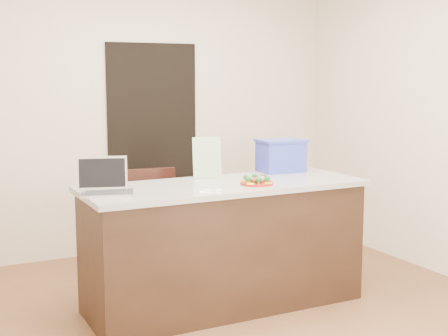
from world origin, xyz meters
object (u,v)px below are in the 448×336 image
chair (156,217)px  blue_box (281,155)px  napkin (210,191)px  island (224,245)px  plate (257,183)px  yogurt_bottle (263,180)px  laptop (105,183)px

chair → blue_box: bearing=-23.1°
napkin → island: bearing=47.5°
plate → yogurt_bottle: size_ratio=3.53×
island → blue_box: blue_box is taller
laptop → chair: laptop is taller
plate → napkin: size_ratio=1.62×
island → laptop: bearing=179.3°
chair → laptop: bearing=-122.2°
laptop → yogurt_bottle: bearing=8.7°
blue_box → napkin: bearing=-146.2°
blue_box → chair: blue_box is taller
laptop → island: bearing=16.6°
plate → blue_box: bearing=42.7°
island → napkin: (-0.23, -0.25, 0.46)m
napkin → chair: bearing=89.5°
plate → laptop: laptop is taller
island → napkin: bearing=-132.5°
island → plate: size_ratio=8.65×
island → blue_box: bearing=23.7°
island → chair: chair is taller
yogurt_bottle → laptop: (-1.11, 0.17, 0.04)m
plate → laptop: bearing=171.3°
blue_box → chair: bearing=152.2°
plate → laptop: 1.08m
laptop → blue_box: (1.54, 0.28, 0.07)m
island → laptop: size_ratio=5.30×
island → napkin: napkin is taller
napkin → plate: bearing=13.8°
yogurt_bottle → blue_box: 0.63m
plate → yogurt_bottle: bearing=-6.4°
island → napkin: size_ratio=14.05×
laptop → napkin: bearing=-5.0°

